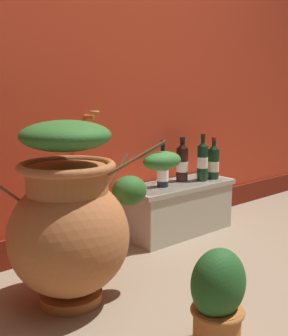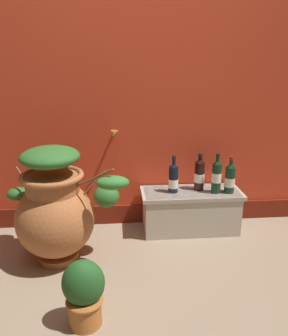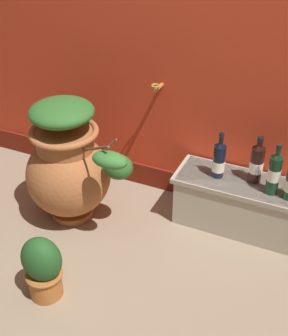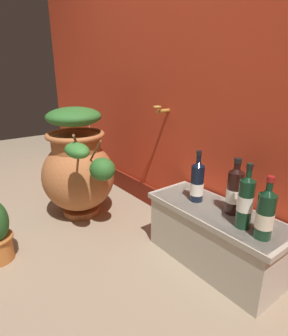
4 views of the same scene
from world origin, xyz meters
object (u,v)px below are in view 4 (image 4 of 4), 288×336
(wine_bottle_middle, at_px, (197,181))
(wine_bottle_right, at_px, (265,213))
(terracotta_urn, at_px, (78,167))
(wine_bottle_back, at_px, (246,200))
(wine_bottle_left, at_px, (235,189))

(wine_bottle_middle, relative_size, wine_bottle_right, 1.02)
(terracotta_urn, height_order, wine_bottle_middle, terracotta_urn)
(wine_bottle_middle, height_order, wine_bottle_right, wine_bottle_middle)
(terracotta_urn, distance_m, wine_bottle_middle, 0.91)
(wine_bottle_middle, bearing_deg, wine_bottle_back, -6.50)
(wine_bottle_left, xyz_separation_m, wine_bottle_middle, (-0.21, -0.04, -0.01))
(terracotta_urn, relative_size, wine_bottle_right, 3.03)
(wine_bottle_left, bearing_deg, wine_bottle_middle, -169.14)
(wine_bottle_middle, bearing_deg, terracotta_urn, -158.61)
(wine_bottle_back, bearing_deg, wine_bottle_left, 145.47)
(wine_bottle_middle, distance_m, wine_bottle_right, 0.43)
(terracotta_urn, xyz_separation_m, wine_bottle_middle, (0.84, 0.33, 0.08))
(terracotta_urn, distance_m, wine_bottle_left, 1.12)
(wine_bottle_back, bearing_deg, wine_bottle_middle, 173.50)
(wine_bottle_middle, distance_m, wine_bottle_back, 0.33)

